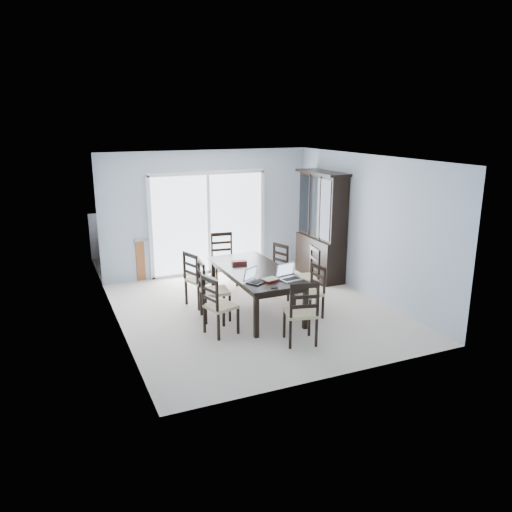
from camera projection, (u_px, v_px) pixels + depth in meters
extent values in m
plane|color=beige|center=(255.00, 311.00, 8.62)|extent=(5.00, 5.00, 0.00)
plane|color=white|center=(255.00, 158.00, 7.94)|extent=(5.00, 5.00, 0.00)
cube|color=#A8B7C9|center=(208.00, 213.00, 10.49)|extent=(4.50, 0.02, 2.60)
cube|color=#A8B7C9|center=(117.00, 252.00, 7.41)|extent=(0.02, 5.00, 2.60)
cube|color=#A8B7C9|center=(368.00, 227.00, 9.15)|extent=(0.02, 5.00, 2.60)
cube|color=gray|center=(196.00, 262.00, 11.73)|extent=(4.50, 2.00, 0.10)
cube|color=#99999E|center=(184.00, 229.00, 12.46)|extent=(4.50, 0.06, 1.10)
cube|color=black|center=(255.00, 271.00, 8.43)|extent=(1.00, 2.20, 0.04)
cube|color=black|center=(255.00, 274.00, 8.45)|extent=(0.88, 2.08, 0.10)
cube|color=black|center=(256.00, 316.00, 7.49)|extent=(0.07, 0.07, 0.69)
cube|color=black|center=(305.00, 308.00, 7.81)|extent=(0.07, 0.07, 0.69)
cube|color=black|center=(213.00, 279.00, 9.25)|extent=(0.07, 0.07, 0.69)
cube|color=black|center=(255.00, 273.00, 9.58)|extent=(0.07, 0.07, 0.69)
cube|color=black|center=(320.00, 257.00, 10.39)|extent=(0.45, 1.30, 0.85)
cube|color=black|center=(323.00, 206.00, 10.12)|extent=(0.38, 1.30, 1.30)
cube|color=black|center=(323.00, 173.00, 9.93)|extent=(0.50, 1.38, 0.05)
cube|color=black|center=(325.00, 210.00, 9.67)|extent=(0.02, 0.36, 1.18)
cube|color=black|center=(314.00, 207.00, 10.04)|extent=(0.02, 0.36, 1.18)
cube|color=black|center=(304.00, 204.00, 10.41)|extent=(0.02, 0.36, 1.18)
cube|color=silver|center=(209.00, 225.00, 10.54)|extent=(2.40, 0.02, 2.10)
cube|color=white|center=(208.00, 173.00, 10.24)|extent=(2.52, 0.05, 0.08)
cube|color=white|center=(209.00, 225.00, 10.52)|extent=(0.06, 0.05, 2.10)
cube|color=white|center=(210.00, 271.00, 10.80)|extent=(2.52, 0.05, 0.05)
cube|color=black|center=(204.00, 320.00, 7.69)|extent=(0.04, 0.04, 0.42)
cube|color=black|center=(219.00, 327.00, 7.42)|extent=(0.04, 0.04, 0.42)
cube|color=black|center=(224.00, 314.00, 7.92)|extent=(0.04, 0.04, 0.42)
cube|color=black|center=(238.00, 321.00, 7.65)|extent=(0.04, 0.04, 0.42)
cube|color=tan|center=(221.00, 306.00, 7.61)|extent=(0.51, 0.51, 0.05)
cube|color=black|center=(201.00, 303.00, 8.37)|extent=(0.04, 0.04, 0.45)
cube|color=black|center=(206.00, 311.00, 8.01)|extent=(0.04, 0.04, 0.45)
cube|color=black|center=(224.00, 300.00, 8.49)|extent=(0.04, 0.04, 0.45)
cube|color=black|center=(230.00, 308.00, 8.12)|extent=(0.04, 0.04, 0.45)
cube|color=tan|center=(215.00, 291.00, 8.18)|extent=(0.48, 0.48, 0.05)
cube|color=black|center=(186.00, 293.00, 8.87)|extent=(0.04, 0.04, 0.44)
cube|color=black|center=(199.00, 298.00, 8.59)|extent=(0.04, 0.04, 0.44)
cube|color=black|center=(204.00, 288.00, 9.12)|extent=(0.04, 0.04, 0.44)
cube|color=black|center=(217.00, 293.00, 8.84)|extent=(0.04, 0.04, 0.44)
cube|color=tan|center=(201.00, 280.00, 8.79)|extent=(0.54, 0.54, 0.05)
cube|color=black|center=(323.00, 307.00, 8.25)|extent=(0.04, 0.04, 0.39)
cube|color=black|center=(310.00, 301.00, 8.53)|extent=(0.04, 0.04, 0.39)
cube|color=black|center=(306.00, 311.00, 8.08)|extent=(0.04, 0.04, 0.39)
cube|color=black|center=(294.00, 305.00, 8.36)|extent=(0.04, 0.04, 0.39)
cube|color=tan|center=(309.00, 294.00, 8.25)|extent=(0.42, 0.42, 0.05)
cube|color=black|center=(317.00, 295.00, 8.74)|extent=(0.04, 0.04, 0.46)
cube|color=black|center=(309.00, 287.00, 9.12)|extent=(0.04, 0.04, 0.46)
cube|color=black|center=(295.00, 297.00, 8.65)|extent=(0.04, 0.04, 0.46)
cube|color=black|center=(288.00, 289.00, 9.03)|extent=(0.04, 0.04, 0.46)
cube|color=tan|center=(303.00, 278.00, 8.82)|extent=(0.52, 0.52, 0.05)
cube|color=black|center=(286.00, 282.00, 9.52)|extent=(0.04, 0.04, 0.41)
cube|color=black|center=(273.00, 278.00, 9.77)|extent=(0.04, 0.04, 0.41)
cube|color=black|center=(273.00, 286.00, 9.28)|extent=(0.04, 0.04, 0.41)
cube|color=black|center=(260.00, 282.00, 9.53)|extent=(0.04, 0.04, 0.41)
cube|color=tan|center=(273.00, 270.00, 9.46)|extent=(0.51, 0.51, 0.05)
cube|color=black|center=(290.00, 335.00, 7.15)|extent=(0.04, 0.04, 0.44)
cube|color=black|center=(316.00, 333.00, 7.21)|extent=(0.04, 0.04, 0.44)
cube|color=black|center=(284.00, 324.00, 7.51)|extent=(0.04, 0.04, 0.44)
cube|color=black|center=(309.00, 322.00, 7.58)|extent=(0.04, 0.04, 0.44)
cube|color=tan|center=(300.00, 313.00, 7.30)|extent=(0.52, 0.52, 0.05)
cube|color=black|center=(232.00, 270.00, 10.20)|extent=(0.04, 0.04, 0.45)
cube|color=black|center=(212.00, 271.00, 10.09)|extent=(0.04, 0.04, 0.45)
cube|color=black|center=(237.00, 275.00, 9.84)|extent=(0.04, 0.04, 0.45)
cube|color=black|center=(217.00, 277.00, 9.72)|extent=(0.04, 0.04, 0.45)
cube|color=tan|center=(224.00, 261.00, 9.90)|extent=(0.49, 0.49, 0.05)
cube|color=black|center=(257.00, 282.00, 7.76)|extent=(0.39, 0.36, 0.02)
cube|color=silver|center=(257.00, 275.00, 7.73)|extent=(0.26, 0.18, 0.17)
cube|color=silver|center=(291.00, 279.00, 7.88)|extent=(0.39, 0.31, 0.02)
cube|color=silver|center=(291.00, 272.00, 7.85)|extent=(0.31, 0.10, 0.19)
cube|color=maroon|center=(270.00, 280.00, 7.82)|extent=(0.24, 0.19, 0.03)
cube|color=gold|center=(271.00, 279.00, 7.82)|extent=(0.28, 0.24, 0.01)
cube|color=black|center=(274.00, 288.00, 7.49)|extent=(0.11, 0.07, 0.01)
cube|color=#4D0F1A|center=(239.00, 263.00, 8.71)|extent=(0.27, 0.16, 0.06)
cube|color=brown|center=(161.00, 249.00, 11.12)|extent=(1.86, 1.71, 0.82)
cube|color=gray|center=(160.00, 229.00, 11.01)|extent=(1.92, 1.77, 0.05)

